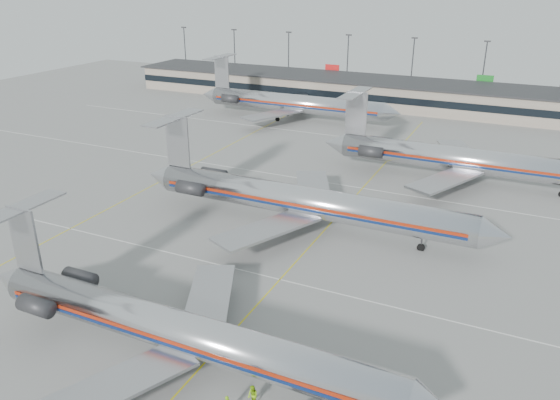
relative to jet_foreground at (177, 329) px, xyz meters
The scene contains 9 objects.
ground 7.03m from the jet_foreground, 71.00° to the left, with size 260.00×260.00×0.00m, color gray.
apron_markings 16.34m from the jet_foreground, 82.74° to the left, with size 160.00×0.15×0.02m, color silver.
terminal 103.87m from the jet_foreground, 88.88° to the left, with size 162.00×17.00×6.25m.
light_mast_row 118.01m from the jet_foreground, 89.02° to the left, with size 163.60×0.40×15.28m.
jet_foreground is the anchor object (origin of this frame).
jet_second_row 29.13m from the jet_foreground, 92.63° to the left, with size 49.10×28.91×12.85m.
jet_third_row 57.07m from the jet_foreground, 74.76° to the left, with size 47.29×29.09×12.93m.
jet_back_row 84.41m from the jet_foreground, 107.57° to the left, with size 48.11×29.60×13.16m.
ramp_worker_far 8.55m from the jet_foreground, 12.60° to the right, with size 0.85×0.66×1.75m, color #89C512.
Camera 1 is at (21.65, -36.25, 30.50)m, focal length 35.00 mm.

